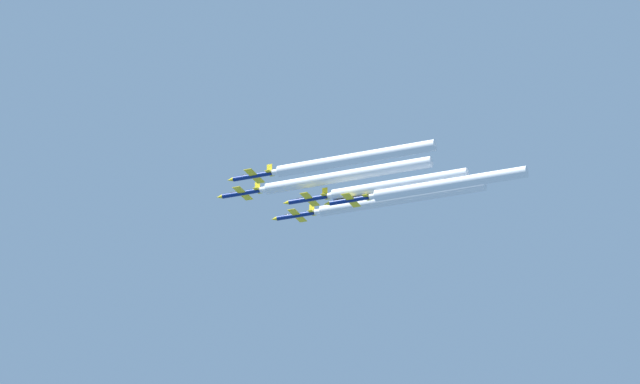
{
  "coord_description": "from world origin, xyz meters",
  "views": [
    {
      "loc": [
        -411.13,
        -176.5,
        1.56
      ],
      "look_at": [
        0.17,
        -12.88,
        201.99
      ],
      "focal_mm": 103.89,
      "sensor_mm": 36.0,
      "label": 1
    }
  ],
  "objects_px": {
    "jet_right_wingman": "(294,216)",
    "jet_high_trail": "(348,200)",
    "jet_lead": "(240,193)",
    "jet_slot": "(307,199)",
    "jet_left_wingman": "(251,176)"
  },
  "relations": [
    {
      "from": "jet_left_wingman",
      "to": "jet_lead",
      "type": "bearing_deg",
      "value": 34.62
    },
    {
      "from": "jet_right_wingman",
      "to": "jet_high_trail",
      "type": "xyz_separation_m",
      "value": [
        -13.99,
        -20.94,
        -4.73
      ]
    },
    {
      "from": "jet_lead",
      "to": "jet_high_trail",
      "type": "height_order",
      "value": "jet_lead"
    },
    {
      "from": "jet_left_wingman",
      "to": "jet_right_wingman",
      "type": "distance_m",
      "value": 27.76
    },
    {
      "from": "jet_high_trail",
      "to": "jet_left_wingman",
      "type": "bearing_deg",
      "value": 122.53
    },
    {
      "from": "jet_right_wingman",
      "to": "jet_high_trail",
      "type": "distance_m",
      "value": 25.62
    },
    {
      "from": "jet_lead",
      "to": "jet_right_wingman",
      "type": "xyz_separation_m",
      "value": [
        14.37,
        -9.89,
        -2.23
      ]
    },
    {
      "from": "jet_right_wingman",
      "to": "jet_slot",
      "type": "relative_size",
      "value": 1.0
    },
    {
      "from": "jet_left_wingman",
      "to": "jet_high_trail",
      "type": "xyz_separation_m",
      "value": [
        13.77,
        -21.58,
        -4.72
      ]
    },
    {
      "from": "jet_left_wingman",
      "to": "jet_right_wingman",
      "type": "bearing_deg",
      "value": -1.33
    },
    {
      "from": "jet_left_wingman",
      "to": "jet_right_wingman",
      "type": "xyz_separation_m",
      "value": [
        27.76,
        -0.64,
        0.01
      ]
    },
    {
      "from": "jet_left_wingman",
      "to": "jet_slot",
      "type": "xyz_separation_m",
      "value": [
        13.96,
        -9.9,
        -2.43
      ]
    },
    {
      "from": "jet_right_wingman",
      "to": "jet_high_trail",
      "type": "bearing_deg",
      "value": -123.75
    },
    {
      "from": "jet_right_wingman",
      "to": "jet_left_wingman",
      "type": "bearing_deg",
      "value": 178.67
    },
    {
      "from": "jet_slot",
      "to": "jet_high_trail",
      "type": "bearing_deg",
      "value": -90.97
    }
  ]
}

